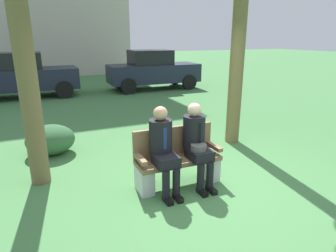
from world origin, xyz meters
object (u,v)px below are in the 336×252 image
object	(u,v)px
seated_man_left	(163,146)
seated_man_right	(197,141)
parked_car_near	(22,75)
parked_car_far	(153,70)
park_bench	(177,160)
shrub_near_bench	(50,140)

from	to	relation	value
seated_man_left	seated_man_right	distance (m)	0.55
parked_car_near	parked_car_far	distance (m)	5.17
park_bench	seated_man_left	xyz separation A→B (m)	(-0.29, -0.12, 0.32)
shrub_near_bench	parked_car_near	world-z (taller)	parked_car_near
seated_man_right	parked_car_far	size ratio (longest dim) A/B	0.33
parked_car_near	parked_car_far	size ratio (longest dim) A/B	1.00
parked_car_near	seated_man_right	bearing A→B (deg)	-72.87
park_bench	parked_car_near	world-z (taller)	parked_car_near
seated_man_right	parked_car_near	size ratio (longest dim) A/B	0.33
park_bench	seated_man_left	bearing A→B (deg)	-157.34
seated_man_right	parked_car_near	bearing A→B (deg)	107.13
seated_man_left	shrub_near_bench	bearing A→B (deg)	123.28
park_bench	seated_man_left	distance (m)	0.45
seated_man_left	seated_man_right	size ratio (longest dim) A/B	1.00
seated_man_left	parked_car_far	size ratio (longest dim) A/B	0.33
parked_car_far	shrub_near_bench	bearing A→B (deg)	-126.28
parked_car_far	park_bench	bearing A→B (deg)	-108.52
seated_man_left	shrub_near_bench	distance (m)	2.71
seated_man_right	seated_man_left	bearing A→B (deg)	179.38
seated_man_left	seated_man_right	bearing A→B (deg)	-0.62
parked_car_near	parked_car_far	world-z (taller)	same
park_bench	parked_car_far	distance (m)	8.75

